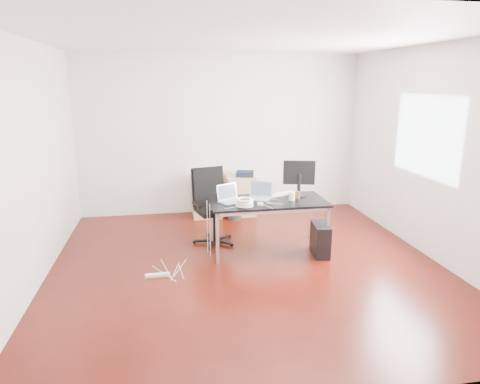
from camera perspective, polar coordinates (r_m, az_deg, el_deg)
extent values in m
plane|color=#3A0C06|center=(5.64, 0.99, -9.78)|extent=(5.00, 5.00, 0.00)
plane|color=silver|center=(5.17, 1.13, 19.82)|extent=(5.00, 5.00, 0.00)
plane|color=silver|center=(7.67, -2.56, 7.60)|extent=(5.00, 0.00, 5.00)
plane|color=silver|center=(2.88, 10.63, -4.40)|extent=(5.00, 0.00, 5.00)
plane|color=silver|center=(5.35, -26.29, 3.08)|extent=(0.00, 5.00, 5.00)
plane|color=silver|center=(6.21, 24.43, 4.67)|extent=(0.00, 5.00, 5.00)
plane|color=white|center=(6.33, 23.50, 6.78)|extent=(0.00, 1.50, 1.50)
cube|color=black|center=(5.92, 3.73, -1.26)|extent=(1.60, 0.80, 0.03)
cube|color=silver|center=(5.58, -3.02, -6.21)|extent=(0.04, 0.04, 0.70)
cube|color=silver|center=(6.23, -3.82, -3.96)|extent=(0.04, 0.04, 0.70)
cube|color=silver|center=(5.93, 11.56, -5.20)|extent=(0.04, 0.04, 0.70)
cube|color=silver|center=(6.55, 9.35, -3.19)|extent=(0.04, 0.04, 0.70)
cylinder|color=black|center=(6.32, -3.43, -4.79)|extent=(0.06, 0.06, 0.47)
cube|color=black|center=(6.24, -3.47, -2.49)|extent=(0.58, 0.56, 0.06)
cube|color=black|center=(6.36, -4.22, 0.67)|extent=(0.47, 0.21, 0.55)
cube|color=tan|center=(7.57, -4.45, -0.62)|extent=(0.50, 0.50, 0.70)
cube|color=tan|center=(7.65, 0.02, -0.42)|extent=(0.50, 0.50, 0.70)
cube|color=black|center=(6.01, 10.65, -6.22)|extent=(0.26, 0.47, 0.44)
cylinder|color=black|center=(7.41, -0.72, -2.60)|extent=(0.26, 0.26, 0.28)
cube|color=white|center=(5.44, -10.94, -10.83)|extent=(0.30, 0.07, 0.04)
cube|color=silver|center=(5.81, -1.03, -1.31)|extent=(0.40, 0.36, 0.01)
cube|color=silver|center=(5.87, -1.71, 0.04)|extent=(0.31, 0.20, 0.22)
cube|color=#475166|center=(5.86, -1.71, 0.02)|extent=(0.27, 0.17, 0.18)
cube|color=silver|center=(5.95, 2.54, -0.94)|extent=(0.40, 0.36, 0.01)
cube|color=silver|center=(6.03, 2.87, 0.41)|extent=(0.31, 0.20, 0.22)
cube|color=#475166|center=(6.02, 2.89, 0.39)|extent=(0.27, 0.18, 0.18)
cylinder|color=black|center=(6.19, 7.81, -0.43)|extent=(0.26, 0.26, 0.02)
cylinder|color=black|center=(6.15, 7.86, 1.01)|extent=(0.05, 0.05, 0.30)
cube|color=black|center=(6.13, 7.88, 2.59)|extent=(0.45, 0.16, 0.34)
cube|color=#475166|center=(6.15, 7.80, 2.64)|extent=(0.38, 0.10, 0.29)
cube|color=white|center=(6.21, 5.42, -0.29)|extent=(0.46, 0.30, 0.02)
cylinder|color=white|center=(5.94, 6.94, -0.53)|extent=(0.09, 0.09, 0.12)
cylinder|color=#54331D|center=(6.04, 7.66, -0.41)|extent=(0.10, 0.10, 0.10)
torus|color=white|center=(5.62, 0.61, -1.76)|extent=(0.24, 0.24, 0.04)
torus|color=white|center=(5.61, 0.61, -1.41)|extent=(0.23, 0.23, 0.04)
torus|color=white|center=(5.60, 0.61, -1.05)|extent=(0.22, 0.22, 0.04)
cube|color=white|center=(5.68, 2.73, -1.62)|extent=(0.09, 0.09, 0.03)
cube|color=#9E9E9E|center=(7.45, -5.00, 2.60)|extent=(0.10, 0.09, 0.18)
cube|color=black|center=(7.54, 0.66, 2.44)|extent=(0.35, 0.31, 0.09)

